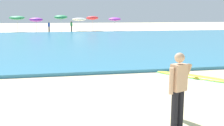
{
  "coord_description": "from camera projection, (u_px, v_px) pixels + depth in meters",
  "views": [
    {
      "loc": [
        0.69,
        -5.0,
        2.54
      ],
      "look_at": [
        2.27,
        2.93,
        1.1
      ],
      "focal_mm": 43.62,
      "sensor_mm": 36.0,
      "label": 1
    }
  ],
  "objects": [
    {
      "name": "sea",
      "position": [
        50.0,
        42.0,
        24.72
      ],
      "size": [
        120.0,
        28.0,
        0.14
      ],
      "primitive_type": "cube",
      "color": "teal",
      "rests_on": "ground"
    },
    {
      "name": "surfer_with_board",
      "position": [
        186.0,
        83.0,
        6.13
      ],
      "size": [
        1.36,
        2.4,
        1.73
      ],
      "color": "black",
      "rests_on": "ground"
    },
    {
      "name": "beach_umbrella_2",
      "position": [
        17.0,
        18.0,
        40.46
      ],
      "size": [
        2.26,
        2.27,
        2.36
      ],
      "color": "beige",
      "rests_on": "ground"
    },
    {
      "name": "beach_umbrella_3",
      "position": [
        36.0,
        20.0,
        39.41
      ],
      "size": [
        1.95,
        1.98,
        2.16
      ],
      "color": "beige",
      "rests_on": "ground"
    },
    {
      "name": "beach_umbrella_4",
      "position": [
        61.0,
        17.0,
        40.55
      ],
      "size": [
        1.98,
        2.0,
        2.48
      ],
      "color": "beige",
      "rests_on": "ground"
    },
    {
      "name": "beach_umbrella_5",
      "position": [
        79.0,
        19.0,
        42.32
      ],
      "size": [
        2.22,
        2.25,
        2.12
      ],
      "color": "beige",
      "rests_on": "ground"
    },
    {
      "name": "beach_umbrella_6",
      "position": [
        92.0,
        18.0,
        43.35
      ],
      "size": [
        1.96,
        1.99,
        2.35
      ],
      "color": "beige",
      "rests_on": "ground"
    },
    {
      "name": "beach_umbrella_7",
      "position": [
        115.0,
        19.0,
        43.14
      ],
      "size": [
        1.99,
        2.01,
        2.15
      ],
      "color": "beige",
      "rests_on": "ground"
    },
    {
      "name": "beachgoer_near_row_left",
      "position": [
        71.0,
        26.0,
        40.75
      ],
      "size": [
        0.32,
        0.2,
        1.58
      ],
      "color": "#383842",
      "rests_on": "ground"
    },
    {
      "name": "beachgoer_near_row_mid",
      "position": [
        49.0,
        27.0,
        39.06
      ],
      "size": [
        0.32,
        0.2,
        1.58
      ],
      "color": "#383842",
      "rests_on": "ground"
    }
  ]
}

